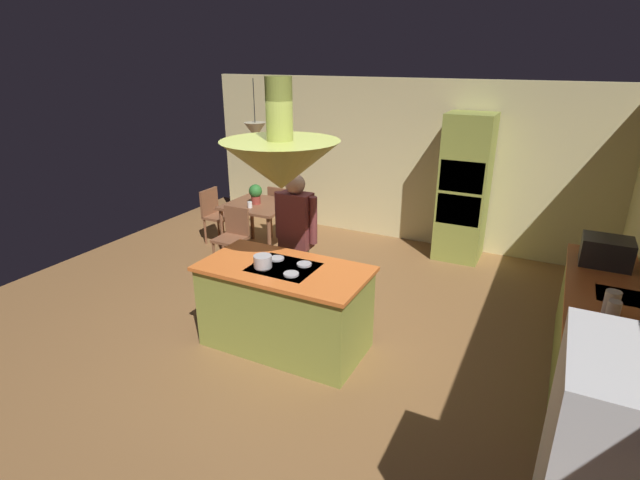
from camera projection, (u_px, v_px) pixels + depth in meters
name	position (u px, v px, depth m)	size (l,w,h in m)	color
ground	(295.00, 335.00, 5.27)	(8.16, 8.16, 0.00)	olive
wall_back	(401.00, 162.00, 7.69)	(6.80, 0.10, 2.55)	beige
kitchen_island	(285.00, 307.00, 4.94)	(1.70, 0.88, 0.92)	#939E42
counter_run_right	(597.00, 337.00, 4.41)	(0.73, 2.39, 0.90)	#939E42
oven_tower	(464.00, 188.00, 6.96)	(0.66, 0.62, 2.13)	#939E42
dining_table	(259.00, 211.00, 7.34)	(0.96, 0.91, 0.76)	brown
person_at_island	(296.00, 235.00, 5.47)	(0.53, 0.22, 1.66)	tan
range_hood	(281.00, 162.00, 4.40)	(1.10, 1.10, 1.00)	#939E42
pendant_light_over_table	(255.00, 130.00, 6.90)	(0.32, 0.32, 0.82)	beige
chair_facing_island	(233.00, 233.00, 6.83)	(0.40, 0.40, 0.87)	brown
chair_by_back_wall	(282.00, 208.00, 7.95)	(0.40, 0.40, 0.87)	brown
chair_at_corner	(215.00, 212.00, 7.75)	(0.40, 0.40, 0.87)	brown
potted_plant_on_table	(256.00, 193.00, 7.24)	(0.20, 0.20, 0.30)	#99382D
cup_on_table	(250.00, 205.00, 7.10)	(0.07, 0.07, 0.09)	white
canister_flour	(613.00, 313.00, 3.73)	(0.10, 0.10, 0.20)	silver
canister_sugar	(612.00, 303.00, 3.87)	(0.12, 0.12, 0.21)	silver
microwave_on_counter	(606.00, 252.00, 4.79)	(0.46, 0.36, 0.28)	#232326
cooking_pot_on_cooktop	(263.00, 261.00, 4.71)	(0.18, 0.18, 0.12)	#B2B2B7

